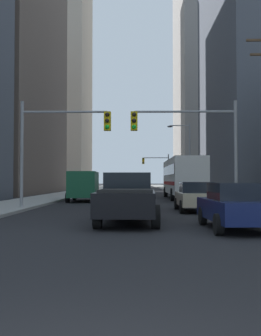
{
  "coord_description": "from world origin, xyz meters",
  "views": [
    {
      "loc": [
        0.39,
        -2.71,
        1.6
      ],
      "look_at": [
        0.0,
        27.9,
        2.57
      ],
      "focal_mm": 42.1,
      "sensor_mm": 36.0,
      "label": 1
    }
  ],
  "objects_px": {
    "city_bus": "(183,177)",
    "traffic_signal_near_right": "(189,134)",
    "cargo_van_green": "(84,184)",
    "sedan_navy": "(236,206)",
    "sedan_red": "(129,196)",
    "sedan_white": "(132,189)",
    "pickup_truck_black": "(128,198)",
    "traffic_signal_far_right": "(157,166)",
    "traffic_signal_near_left": "(61,135)",
    "sedan_beige": "(196,196)"
  },
  "relations": [
    {
      "from": "city_bus",
      "to": "traffic_signal_near_right",
      "type": "bearing_deg",
      "value": -95.3
    },
    {
      "from": "cargo_van_green",
      "to": "sedan_navy",
      "type": "relative_size",
      "value": 1.25
    },
    {
      "from": "sedan_red",
      "to": "city_bus",
      "type": "bearing_deg",
      "value": 70.65
    },
    {
      "from": "sedan_navy",
      "to": "sedan_white",
      "type": "relative_size",
      "value": 1.0
    },
    {
      "from": "pickup_truck_black",
      "to": "sedan_navy",
      "type": "height_order",
      "value": "pickup_truck_black"
    },
    {
      "from": "pickup_truck_black",
      "to": "traffic_signal_far_right",
      "type": "bearing_deg",
      "value": 85.66
    },
    {
      "from": "cargo_van_green",
      "to": "sedan_white",
      "type": "distance_m",
      "value": 9.66
    },
    {
      "from": "sedan_white",
      "to": "traffic_signal_near_left",
      "type": "bearing_deg",
      "value": -102.17
    },
    {
      "from": "cargo_van_green",
      "to": "traffic_signal_near_left",
      "type": "distance_m",
      "value": 8.92
    },
    {
      "from": "sedan_white",
      "to": "traffic_signal_far_right",
      "type": "bearing_deg",
      "value": 81.67
    },
    {
      "from": "traffic_signal_near_right",
      "to": "traffic_signal_far_right",
      "type": "bearing_deg",
      "value": 89.17
    },
    {
      "from": "city_bus",
      "to": "sedan_white",
      "type": "height_order",
      "value": "city_bus"
    },
    {
      "from": "sedan_white",
      "to": "pickup_truck_black",
      "type": "bearing_deg",
      "value": -89.87
    },
    {
      "from": "sedan_beige",
      "to": "traffic_signal_far_right",
      "type": "relative_size",
      "value": 0.7
    },
    {
      "from": "traffic_signal_near_left",
      "to": "cargo_van_green",
      "type": "bearing_deg",
      "value": 89.01
    },
    {
      "from": "cargo_van_green",
      "to": "traffic_signal_near_left",
      "type": "xyz_separation_m",
      "value": [
        -0.15,
        -8.47,
        2.81
      ]
    },
    {
      "from": "sedan_red",
      "to": "traffic_signal_near_left",
      "type": "bearing_deg",
      "value": 175.83
    },
    {
      "from": "cargo_van_green",
      "to": "traffic_signal_far_right",
      "type": "bearing_deg",
      "value": 78.1
    },
    {
      "from": "sedan_beige",
      "to": "sedan_red",
      "type": "height_order",
      "value": "same"
    },
    {
      "from": "traffic_signal_near_left",
      "to": "sedan_red",
      "type": "bearing_deg",
      "value": -4.17
    },
    {
      "from": "sedan_beige",
      "to": "sedan_red",
      "type": "bearing_deg",
      "value": 164.8
    },
    {
      "from": "sedan_navy",
      "to": "sedan_red",
      "type": "relative_size",
      "value": 1.01
    },
    {
      "from": "city_bus",
      "to": "traffic_signal_near_left",
      "type": "bearing_deg",
      "value": -123.6
    },
    {
      "from": "sedan_navy",
      "to": "pickup_truck_black",
      "type": "bearing_deg",
      "value": 150.06
    },
    {
      "from": "pickup_truck_black",
      "to": "traffic_signal_far_right",
      "type": "xyz_separation_m",
      "value": [
        3.87,
        50.99,
        3.14
      ]
    },
    {
      "from": "cargo_van_green",
      "to": "sedan_white",
      "type": "relative_size",
      "value": 1.24
    },
    {
      "from": "pickup_truck_black",
      "to": "sedan_white",
      "type": "xyz_separation_m",
      "value": [
        -0.06,
        24.17,
        -0.16
      ]
    },
    {
      "from": "city_bus",
      "to": "traffic_signal_far_right",
      "type": "height_order",
      "value": "traffic_signal_far_right"
    },
    {
      "from": "cargo_van_green",
      "to": "traffic_signal_near_right",
      "type": "height_order",
      "value": "traffic_signal_near_right"
    },
    {
      "from": "city_bus",
      "to": "traffic_signal_near_right",
      "type": "xyz_separation_m",
      "value": [
        -1.14,
        -12.32,
        2.21
      ]
    },
    {
      "from": "sedan_navy",
      "to": "traffic_signal_near_right",
      "type": "relative_size",
      "value": 0.71
    },
    {
      "from": "sedan_beige",
      "to": "city_bus",
      "type": "bearing_deg",
      "value": 85.99
    },
    {
      "from": "sedan_red",
      "to": "traffic_signal_near_right",
      "type": "height_order",
      "value": "traffic_signal_near_right"
    },
    {
      "from": "pickup_truck_black",
      "to": "sedan_white",
      "type": "distance_m",
      "value": 24.17
    },
    {
      "from": "cargo_van_green",
      "to": "sedan_white",
      "type": "xyz_separation_m",
      "value": [
        3.61,
        8.95,
        -0.52
      ]
    },
    {
      "from": "cargo_van_green",
      "to": "traffic_signal_far_right",
      "type": "height_order",
      "value": "traffic_signal_far_right"
    },
    {
      "from": "city_bus",
      "to": "sedan_white",
      "type": "xyz_separation_m",
      "value": [
        -4.43,
        5.1,
        -1.16
      ]
    },
    {
      "from": "sedan_beige",
      "to": "sedan_white",
      "type": "bearing_deg",
      "value": 100.57
    },
    {
      "from": "pickup_truck_black",
      "to": "cargo_van_green",
      "type": "xyz_separation_m",
      "value": [
        -3.67,
        15.22,
        0.35
      ]
    },
    {
      "from": "traffic_signal_near_left",
      "to": "city_bus",
      "type": "bearing_deg",
      "value": 56.4
    },
    {
      "from": "pickup_truck_black",
      "to": "sedan_navy",
      "type": "xyz_separation_m",
      "value": [
        3.57,
        -2.06,
        -0.16
      ]
    },
    {
      "from": "sedan_red",
      "to": "sedan_white",
      "type": "height_order",
      "value": "same"
    },
    {
      "from": "pickup_truck_black",
      "to": "city_bus",
      "type": "bearing_deg",
      "value": 77.09
    },
    {
      "from": "sedan_white",
      "to": "traffic_signal_near_right",
      "type": "bearing_deg",
      "value": -79.32
    },
    {
      "from": "city_bus",
      "to": "traffic_signal_near_left",
      "type": "relative_size",
      "value": 1.92
    },
    {
      "from": "sedan_beige",
      "to": "sedan_red",
      "type": "xyz_separation_m",
      "value": [
        -3.47,
        0.94,
        0.0
      ]
    },
    {
      "from": "sedan_beige",
      "to": "sedan_white",
      "type": "xyz_separation_m",
      "value": [
        -3.48,
        18.64,
        0.0
      ]
    },
    {
      "from": "traffic_signal_far_right",
      "to": "sedan_white",
      "type": "bearing_deg",
      "value": -98.33
    },
    {
      "from": "city_bus",
      "to": "sedan_navy",
      "type": "xyz_separation_m",
      "value": [
        -0.8,
        -21.13,
        -1.16
      ]
    },
    {
      "from": "city_bus",
      "to": "traffic_signal_near_right",
      "type": "distance_m",
      "value": 12.57
    }
  ]
}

